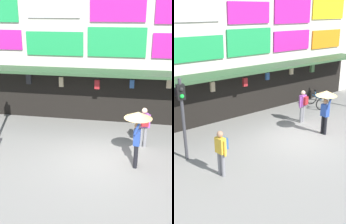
# 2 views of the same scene
# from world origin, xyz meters

# --- Properties ---
(ground_plane) EXTENTS (80.00, 80.00, 0.00)m
(ground_plane) POSITION_xyz_m (0.00, 0.00, 0.00)
(ground_plane) COLOR gray
(shopfront) EXTENTS (18.00, 2.60, 8.00)m
(shopfront) POSITION_xyz_m (0.00, 4.57, 3.96)
(shopfront) COLOR beige
(shopfront) RESTS_ON ground
(traffic_light_near) EXTENTS (0.31, 0.34, 3.20)m
(traffic_light_near) POSITION_xyz_m (-4.91, 1.29, 2.14)
(traffic_light_near) COLOR #38383D
(traffic_light_near) RESTS_ON ground
(bicycle_parked) EXTENTS (1.02, 1.32, 1.05)m
(bicycle_parked) POSITION_xyz_m (3.79, 2.55, 0.39)
(bicycle_parked) COLOR black
(bicycle_parked) RESTS_ON ground
(pedestrian_in_red) EXTENTS (0.41, 0.52, 1.68)m
(pedestrian_in_red) POSITION_xyz_m (-4.38, -0.53, 0.98)
(pedestrian_in_red) COLOR gray
(pedestrian_in_red) RESTS_ON ground
(pedestrian_with_umbrella) EXTENTS (0.96, 0.96, 2.08)m
(pedestrian_with_umbrella) POSITION_xyz_m (1.14, -0.31, 1.64)
(pedestrian_with_umbrella) COLOR black
(pedestrian_with_umbrella) RESTS_ON ground
(pedestrian_in_green) EXTENTS (0.52, 0.41, 1.68)m
(pedestrian_in_green) POSITION_xyz_m (1.40, 1.32, 0.98)
(pedestrian_in_green) COLOR gray
(pedestrian_in_green) RESTS_ON ground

